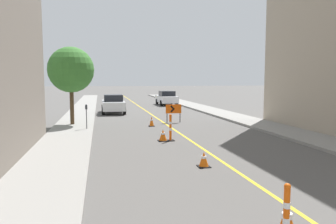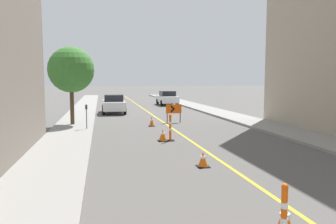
{
  "view_description": "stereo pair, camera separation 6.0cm",
  "coord_description": "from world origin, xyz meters",
  "px_view_note": "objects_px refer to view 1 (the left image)",
  "views": [
    {
      "loc": [
        -4.13,
        2.05,
        2.85
      ],
      "look_at": [
        -0.31,
        20.31,
        1.0
      ],
      "focal_mm": 35.0,
      "sensor_mm": 36.0,
      "label": 1
    },
    {
      "loc": [
        -4.07,
        2.04,
        2.85
      ],
      "look_at": [
        -0.31,
        20.31,
        1.0
      ],
      "focal_mm": 35.0,
      "sensor_mm": 36.0,
      "label": 2
    }
  ],
  "objects_px": {
    "parking_meter_near_curb": "(86,111)",
    "traffic_cone_fourth": "(163,135)",
    "traffic_cone_fifth": "(152,121)",
    "delineator_post_rear": "(170,129)",
    "delineator_post_front": "(286,221)",
    "parked_car_curb_near": "(113,104)",
    "parked_car_curb_mid": "(167,98)",
    "traffic_cone_second": "(287,221)",
    "street_tree_left_near": "(71,70)",
    "arrow_barricade_primary": "(174,110)",
    "traffic_cone_third": "(204,159)"
  },
  "relations": [
    {
      "from": "traffic_cone_second",
      "to": "delineator_post_front",
      "type": "bearing_deg",
      "value": -124.11
    },
    {
      "from": "traffic_cone_fifth",
      "to": "parked_car_curb_near",
      "type": "xyz_separation_m",
      "value": [
        -1.97,
        8.44,
        0.49
      ]
    },
    {
      "from": "traffic_cone_fifth",
      "to": "parked_car_curb_near",
      "type": "height_order",
      "value": "parked_car_curb_near"
    },
    {
      "from": "traffic_cone_fifth",
      "to": "delineator_post_front",
      "type": "distance_m",
      "value": 14.91
    },
    {
      "from": "parked_car_curb_near",
      "to": "street_tree_left_near",
      "type": "relative_size",
      "value": 0.92
    },
    {
      "from": "parking_meter_near_curb",
      "to": "street_tree_left_near",
      "type": "height_order",
      "value": "street_tree_left_near"
    },
    {
      "from": "traffic_cone_third",
      "to": "parked_car_curb_near",
      "type": "height_order",
      "value": "parked_car_curb_near"
    },
    {
      "from": "delineator_post_rear",
      "to": "parking_meter_near_curb",
      "type": "bearing_deg",
      "value": 136.29
    },
    {
      "from": "traffic_cone_second",
      "to": "parked_car_curb_near",
      "type": "bearing_deg",
      "value": 95.31
    },
    {
      "from": "traffic_cone_fourth",
      "to": "street_tree_left_near",
      "type": "distance_m",
      "value": 8.0
    },
    {
      "from": "traffic_cone_second",
      "to": "parking_meter_near_curb",
      "type": "distance_m",
      "value": 14.02
    },
    {
      "from": "delineator_post_rear",
      "to": "traffic_cone_second",
      "type": "bearing_deg",
      "value": -89.7
    },
    {
      "from": "delineator_post_front",
      "to": "delineator_post_rear",
      "type": "bearing_deg",
      "value": 88.95
    },
    {
      "from": "traffic_cone_fifth",
      "to": "parked_car_curb_mid",
      "type": "bearing_deg",
      "value": 75.3
    },
    {
      "from": "parked_car_curb_mid",
      "to": "traffic_cone_third",
      "type": "bearing_deg",
      "value": -99.63
    },
    {
      "from": "traffic_cone_fourth",
      "to": "delineator_post_front",
      "type": "bearing_deg",
      "value": -89.05
    },
    {
      "from": "arrow_barricade_primary",
      "to": "street_tree_left_near",
      "type": "distance_m",
      "value": 6.95
    },
    {
      "from": "parking_meter_near_curb",
      "to": "traffic_cone_fourth",
      "type": "bearing_deg",
      "value": -46.18
    },
    {
      "from": "delineator_post_front",
      "to": "parked_car_curb_near",
      "type": "distance_m",
      "value": 23.43
    },
    {
      "from": "parking_meter_near_curb",
      "to": "traffic_cone_second",
      "type": "bearing_deg",
      "value": -73.44
    },
    {
      "from": "street_tree_left_near",
      "to": "traffic_cone_fourth",
      "type": "bearing_deg",
      "value": -52.09
    },
    {
      "from": "traffic_cone_second",
      "to": "delineator_post_front",
      "type": "xyz_separation_m",
      "value": [
        -0.23,
        -0.35,
        0.17
      ]
    },
    {
      "from": "traffic_cone_fifth",
      "to": "arrow_barricade_primary",
      "type": "bearing_deg",
      "value": 39.22
    },
    {
      "from": "arrow_barricade_primary",
      "to": "parked_car_curb_mid",
      "type": "xyz_separation_m",
      "value": [
        2.58,
        14.89,
        -0.06
      ]
    },
    {
      "from": "delineator_post_front",
      "to": "arrow_barricade_primary",
      "type": "distance_m",
      "value": 16.39
    },
    {
      "from": "arrow_barricade_primary",
      "to": "street_tree_left_near",
      "type": "height_order",
      "value": "street_tree_left_near"
    },
    {
      "from": "parked_car_curb_near",
      "to": "parked_car_curb_mid",
      "type": "relative_size",
      "value": 1.0
    },
    {
      "from": "traffic_cone_fifth",
      "to": "parking_meter_near_curb",
      "type": "height_order",
      "value": "parking_meter_near_curb"
    },
    {
      "from": "arrow_barricade_primary",
      "to": "parking_meter_near_curb",
      "type": "height_order",
      "value": "parking_meter_near_curb"
    },
    {
      "from": "parking_meter_near_curb",
      "to": "delineator_post_front",
      "type": "bearing_deg",
      "value": -74.74
    },
    {
      "from": "traffic_cone_second",
      "to": "traffic_cone_fourth",
      "type": "height_order",
      "value": "traffic_cone_second"
    },
    {
      "from": "traffic_cone_second",
      "to": "arrow_barricade_primary",
      "type": "xyz_separation_m",
      "value": [
        1.52,
        15.94,
        0.54
      ]
    },
    {
      "from": "parked_car_curb_near",
      "to": "parking_meter_near_curb",
      "type": "bearing_deg",
      "value": -101.01
    },
    {
      "from": "arrow_barricade_primary",
      "to": "traffic_cone_fourth",
      "type": "bearing_deg",
      "value": -105.48
    },
    {
      "from": "traffic_cone_second",
      "to": "traffic_cone_fifth",
      "type": "bearing_deg",
      "value": 90.65
    },
    {
      "from": "traffic_cone_second",
      "to": "arrow_barricade_primary",
      "type": "distance_m",
      "value": 16.02
    },
    {
      "from": "traffic_cone_third",
      "to": "traffic_cone_fourth",
      "type": "height_order",
      "value": "traffic_cone_fourth"
    },
    {
      "from": "traffic_cone_fifth",
      "to": "arrow_barricade_primary",
      "type": "xyz_separation_m",
      "value": [
        1.69,
        1.38,
        0.55
      ]
    },
    {
      "from": "traffic_cone_second",
      "to": "arrow_barricade_primary",
      "type": "height_order",
      "value": "arrow_barricade_primary"
    },
    {
      "from": "traffic_cone_second",
      "to": "parked_car_curb_near",
      "type": "relative_size",
      "value": 0.15
    },
    {
      "from": "delineator_post_front",
      "to": "parked_car_curb_near",
      "type": "relative_size",
      "value": 0.26
    },
    {
      "from": "traffic_cone_fourth",
      "to": "parking_meter_near_curb",
      "type": "xyz_separation_m",
      "value": [
        -3.59,
        3.74,
        0.83
      ]
    },
    {
      "from": "delineator_post_rear",
      "to": "delineator_post_front",
      "type": "bearing_deg",
      "value": -91.05
    },
    {
      "from": "parking_meter_near_curb",
      "to": "traffic_cone_third",
      "type": "bearing_deg",
      "value": -64.56
    },
    {
      "from": "parked_car_curb_near",
      "to": "arrow_barricade_primary",
      "type": "bearing_deg",
      "value": -62.66
    },
    {
      "from": "traffic_cone_fifth",
      "to": "delineator_post_rear",
      "type": "xyz_separation_m",
      "value": [
        0.11,
        -4.92,
        0.24
      ]
    },
    {
      "from": "parked_car_curb_mid",
      "to": "parking_meter_near_curb",
      "type": "xyz_separation_m",
      "value": [
        -8.09,
        -17.41,
        0.3
      ]
    },
    {
      "from": "parked_car_curb_mid",
      "to": "parking_meter_near_curb",
      "type": "distance_m",
      "value": 19.2
    },
    {
      "from": "traffic_cone_fifth",
      "to": "delineator_post_front",
      "type": "height_order",
      "value": "delineator_post_front"
    },
    {
      "from": "street_tree_left_near",
      "to": "traffic_cone_second",
      "type": "bearing_deg",
      "value": -72.38
    }
  ]
}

